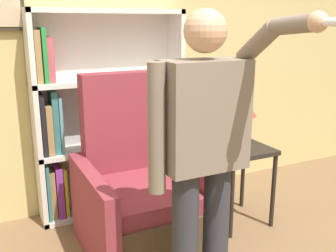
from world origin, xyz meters
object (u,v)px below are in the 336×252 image
at_px(bookcase, 97,118).
at_px(table_lamp, 242,108).
at_px(armchair, 139,198).
at_px(person_standing, 203,150).
at_px(side_table, 239,160).

xyz_separation_m(bookcase, table_lamp, (0.99, -0.73, 0.13)).
relative_size(bookcase, armchair, 1.37).
bearing_deg(armchair, table_lamp, -2.17).
bearing_deg(person_standing, side_table, 43.72).
distance_m(bookcase, table_lamp, 1.23).
distance_m(armchair, person_standing, 1.05).
xyz_separation_m(armchair, side_table, (0.89, -0.03, 0.17)).
height_order(armchair, side_table, armchair).
bearing_deg(person_standing, armchair, 93.12).
relative_size(armchair, table_lamp, 2.98).
bearing_deg(table_lamp, person_standing, -136.28).
height_order(side_table, table_lamp, table_lamp).
bearing_deg(side_table, person_standing, -136.28).
relative_size(bookcase, table_lamp, 4.07).
bearing_deg(armchair, side_table, -2.17).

